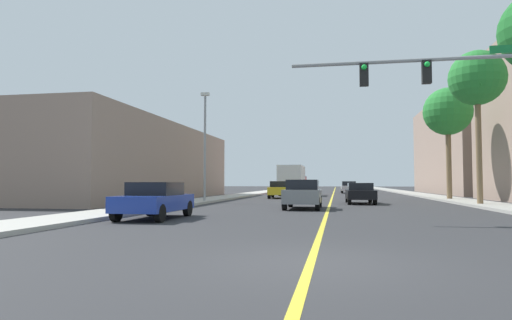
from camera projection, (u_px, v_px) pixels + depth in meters
ground at (333, 195)px, 48.88m from camera, size 192.00×192.00×0.00m
sidewalk_left at (253, 194)px, 50.54m from camera, size 2.58×168.00×0.15m
sidewalk_right at (419, 194)px, 47.24m from camera, size 2.58×168.00×0.15m
lane_marking_center at (333, 195)px, 48.88m from camera, size 0.16×144.00×0.01m
building_left_near at (111, 163)px, 37.41m from camera, size 12.89×27.37×6.13m
building_right_far at (499, 147)px, 52.89m from camera, size 15.23×26.55×11.30m
traffic_signal_mast at (476, 91)px, 15.52m from camera, size 9.52×0.36×6.09m
street_lamp at (205, 140)px, 29.79m from camera, size 0.56×0.28×7.34m
palm_mid at (477, 79)px, 25.89m from camera, size 3.22×3.22×9.00m
palm_far at (448, 112)px, 33.66m from camera, size 3.64×3.64×8.48m
car_blue at (155, 200)px, 16.84m from camera, size 1.88×4.04×1.40m
car_yellow at (280, 189)px, 38.18m from camera, size 1.91×3.94×1.48m
car_silver at (349, 187)px, 55.73m from camera, size 1.96×4.57×1.50m
car_black at (360, 193)px, 28.57m from camera, size 1.83×4.26×1.35m
car_gray at (303, 194)px, 23.13m from camera, size 1.86×4.14×1.52m
delivery_truck at (292, 180)px, 46.52m from camera, size 2.40×7.93×3.09m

